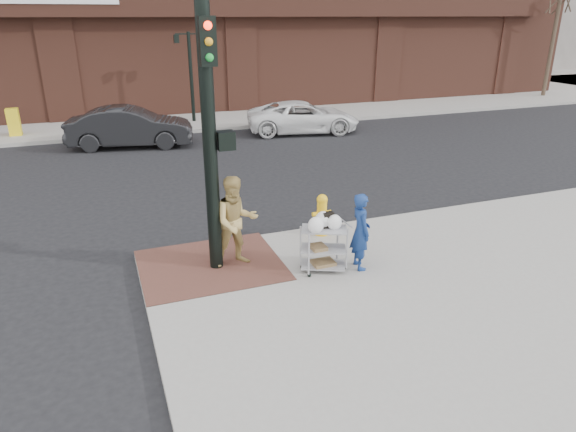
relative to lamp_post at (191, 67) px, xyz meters
name	(u,v)px	position (x,y,z in m)	size (l,w,h in m)	color
ground	(252,287)	(-2.00, -16.00, -2.62)	(220.00, 220.00, 0.00)	black
sidewalk_far	(284,77)	(10.50, 16.00, -2.54)	(65.00, 36.00, 0.15)	gray
brick_curb_ramp	(211,265)	(-2.60, -15.10, -2.46)	(2.80, 2.40, 0.01)	#523026
lamp_post	(191,67)	(0.00, 0.00, 0.00)	(1.32, 0.22, 4.00)	black
traffic_signal_pole	(211,135)	(-2.48, -15.23, 0.21)	(0.61, 0.51, 5.00)	black
woman_blue	(361,231)	(0.16, -16.23, -1.69)	(0.57, 0.37, 1.55)	navy
pedestrian_tan	(236,222)	(-2.07, -15.24, -1.55)	(0.90, 0.70, 1.84)	tan
sedan_dark	(130,127)	(-3.16, -3.62, -1.84)	(1.65, 4.73, 1.56)	black
minivan_white	(303,117)	(4.14, -3.56, -1.94)	(2.25, 4.87, 1.35)	white
utility_cart	(324,245)	(-0.56, -16.08, -1.93)	(0.98, 0.79, 1.19)	gray
fire_hydrant	(322,214)	(0.14, -14.45, -1.98)	(0.45, 0.32, 0.96)	yellow
newsbox_yellow	(14,122)	(-7.57, -0.47, -1.91)	(0.47, 0.42, 1.11)	yellow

